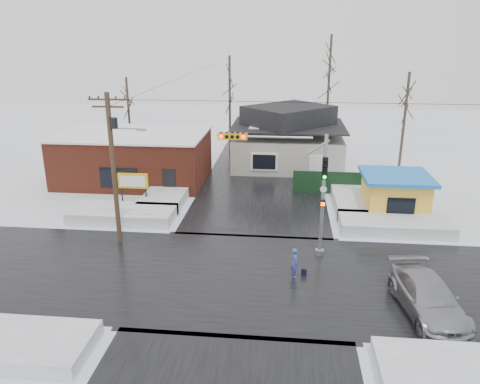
# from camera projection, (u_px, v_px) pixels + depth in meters

# --- Properties ---
(ground) EXTENTS (120.00, 120.00, 0.00)m
(ground) POSITION_uv_depth(u_px,v_px,m) (245.00, 277.00, 24.42)
(ground) COLOR white
(ground) RESTS_ON ground
(road_ns) EXTENTS (10.00, 120.00, 0.02)m
(road_ns) POSITION_uv_depth(u_px,v_px,m) (245.00, 276.00, 24.42)
(road_ns) COLOR black
(road_ns) RESTS_ON ground
(road_ew) EXTENTS (120.00, 10.00, 0.02)m
(road_ew) POSITION_uv_depth(u_px,v_px,m) (245.00, 276.00, 24.42)
(road_ew) COLOR black
(road_ew) RESTS_ON ground
(snowbank_nw) EXTENTS (7.00, 3.00, 0.80)m
(snowbank_nw) POSITION_uv_depth(u_px,v_px,m) (123.00, 214.00, 31.76)
(snowbank_nw) COLOR white
(snowbank_nw) RESTS_ON ground
(snowbank_ne) EXTENTS (7.00, 3.00, 0.80)m
(snowbank_ne) POSITION_uv_depth(u_px,v_px,m) (395.00, 225.00, 30.02)
(snowbank_ne) COLOR white
(snowbank_ne) RESTS_ON ground
(snowbank_sw) EXTENTS (7.00, 3.00, 0.70)m
(snowbank_sw) POSITION_uv_depth(u_px,v_px,m) (4.00, 344.00, 18.59)
(snowbank_sw) COLOR white
(snowbank_sw) RESTS_ON ground
(snowbank_se) EXTENTS (7.00, 3.00, 0.70)m
(snowbank_se) POSITION_uv_depth(u_px,v_px,m) (476.00, 376.00, 16.85)
(snowbank_se) COLOR white
(snowbank_se) RESTS_ON ground
(snowbank_nside_w) EXTENTS (3.00, 8.00, 0.80)m
(snowbank_nside_w) POSITION_uv_depth(u_px,v_px,m) (170.00, 192.00, 36.27)
(snowbank_nside_w) COLOR white
(snowbank_nside_w) RESTS_ON ground
(snowbank_nside_e) EXTENTS (3.00, 8.00, 0.80)m
(snowbank_nside_e) POSITION_uv_depth(u_px,v_px,m) (353.00, 198.00, 34.92)
(snowbank_nside_e) COLOR white
(snowbank_nside_e) RESTS_ON ground
(traffic_signal) EXTENTS (6.05, 0.68, 7.00)m
(traffic_signal) POSITION_uv_depth(u_px,v_px,m) (295.00, 178.00, 25.52)
(traffic_signal) COLOR gray
(traffic_signal) RESTS_ON ground
(utility_pole) EXTENTS (3.15, 0.44, 9.00)m
(utility_pole) POSITION_uv_depth(u_px,v_px,m) (114.00, 161.00, 26.84)
(utility_pole) COLOR #382619
(utility_pole) RESTS_ON ground
(brick_building) EXTENTS (12.20, 8.20, 4.12)m
(brick_building) POSITION_uv_depth(u_px,v_px,m) (134.00, 157.00, 39.88)
(brick_building) COLOR maroon
(brick_building) RESTS_ON ground
(marquee_sign) EXTENTS (2.20, 0.21, 2.55)m
(marquee_sign) POSITION_uv_depth(u_px,v_px,m) (133.00, 182.00, 33.62)
(marquee_sign) COLOR black
(marquee_sign) RESTS_ON ground
(house) EXTENTS (10.40, 8.40, 5.76)m
(house) POSITION_uv_depth(u_px,v_px,m) (288.00, 139.00, 44.10)
(house) COLOR #BAB4A8
(house) RESTS_ON ground
(kiosk) EXTENTS (4.60, 4.60, 2.88)m
(kiosk) POSITION_uv_depth(u_px,v_px,m) (395.00, 194.00, 32.45)
(kiosk) COLOR yellow
(kiosk) RESTS_ON ground
(fence) EXTENTS (8.00, 0.12, 1.80)m
(fence) POSITION_uv_depth(u_px,v_px,m) (344.00, 183.00, 36.69)
(fence) COLOR black
(fence) RESTS_ON ground
(tree_far_left) EXTENTS (3.00, 3.00, 10.00)m
(tree_far_left) POSITION_uv_depth(u_px,v_px,m) (230.00, 77.00, 46.74)
(tree_far_left) COLOR #332821
(tree_far_left) RESTS_ON ground
(tree_far_mid) EXTENTS (3.00, 3.00, 12.00)m
(tree_far_mid) POSITION_uv_depth(u_px,v_px,m) (330.00, 60.00, 47.14)
(tree_far_mid) COLOR #332821
(tree_far_mid) RESTS_ON ground
(tree_far_right) EXTENTS (3.00, 3.00, 9.00)m
(tree_far_right) POSITION_uv_depth(u_px,v_px,m) (407.00, 94.00, 39.80)
(tree_far_right) COLOR #332821
(tree_far_right) RESTS_ON ground
(tree_far_west) EXTENTS (3.00, 3.00, 8.00)m
(tree_far_west) POSITION_uv_depth(u_px,v_px,m) (127.00, 94.00, 46.34)
(tree_far_west) COLOR #332821
(tree_far_west) RESTS_ON ground
(pedestrian) EXTENTS (0.49, 0.65, 1.60)m
(pedestrian) POSITION_uv_depth(u_px,v_px,m) (295.00, 263.00, 24.16)
(pedestrian) COLOR #3D4BAB
(pedestrian) RESTS_ON ground
(car) EXTENTS (3.00, 5.79, 1.60)m
(car) POSITION_uv_depth(u_px,v_px,m) (428.00, 298.00, 20.97)
(car) COLOR #9D9EA4
(car) RESTS_ON ground
(shopping_bag) EXTENTS (0.30, 0.16, 0.35)m
(shopping_bag) POSITION_uv_depth(u_px,v_px,m) (304.00, 272.00, 24.48)
(shopping_bag) COLOR black
(shopping_bag) RESTS_ON ground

